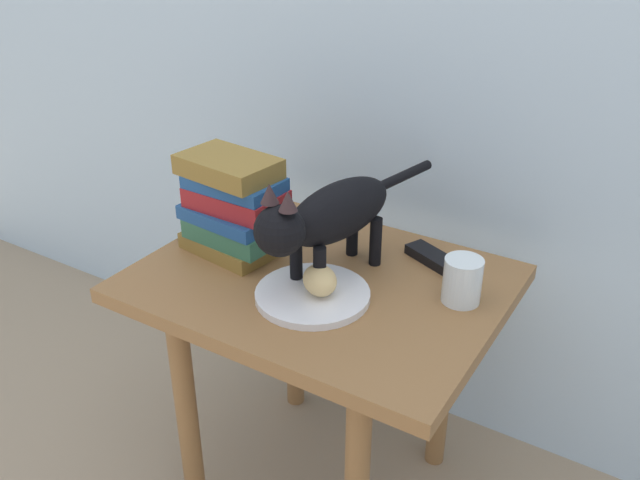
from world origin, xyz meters
TOP-DOWN VIEW (x-y plane):
  - ground_plane at (0.00, 0.00)m, footprint 6.00×6.00m
  - side_table at (0.00, 0.00)m, footprint 0.69×0.53m
  - plate at (0.03, -0.07)m, footprint 0.21×0.21m
  - bread_roll at (0.04, -0.07)m, footprint 0.10×0.10m
  - cat at (0.02, 0.00)m, footprint 0.14×0.47m
  - book_stack at (-0.20, -0.00)m, footprint 0.22×0.15m
  - candle_jar at (0.26, 0.06)m, footprint 0.07×0.07m
  - tv_remote at (0.17, 0.16)m, footprint 0.15×0.10m

SIDE VIEW (x-z plane):
  - ground_plane at x=0.00m, z-range 0.00..0.00m
  - side_table at x=0.00m, z-range 0.18..0.73m
  - plate at x=0.03m, z-range 0.54..0.56m
  - tv_remote at x=0.17m, z-range 0.54..0.56m
  - candle_jar at x=0.26m, z-range 0.54..0.62m
  - bread_roll at x=0.04m, z-range 0.56..0.61m
  - book_stack at x=-0.20m, z-range 0.54..0.75m
  - cat at x=0.02m, z-range 0.56..0.79m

